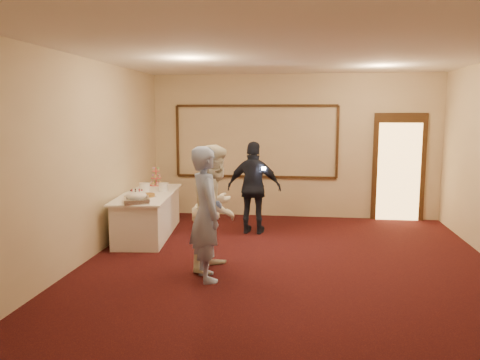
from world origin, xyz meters
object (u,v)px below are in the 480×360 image
plate_stack_a (144,187)px  tart (147,196)px  buffet_table (148,214)px  man (206,214)px  plate_stack_b (163,187)px  cupcake_stand (156,178)px  guest (254,188)px  pavlova_tray (137,197)px  woman (216,207)px

plate_stack_a → tart: (0.22, -0.52, -0.05)m
buffet_table → man: bearing=-54.3°
buffet_table → plate_stack_a: bearing=129.2°
buffet_table → plate_stack_a: (-0.10, 0.13, 0.47)m
plate_stack_b → man: bearing=-61.3°
buffet_table → man: 2.62m
cupcake_stand → guest: guest is taller
plate_stack_a → guest: (1.98, 0.27, -0.01)m
pavlova_tray → plate_stack_a: 1.01m
cupcake_stand → plate_stack_b: (0.35, -0.66, -0.06)m
cupcake_stand → plate_stack_b: size_ratio=2.11×
buffet_table → plate_stack_b: plate_stack_b is taller
tart → pavlova_tray: bearing=-91.9°
plate_stack_b → guest: 1.67m
buffet_table → tart: tart is taller
pavlova_tray → tart: pavlova_tray is taller
man → plate_stack_a: bearing=10.2°
pavlova_tray → plate_stack_b: pavlova_tray is taller
plate_stack_a → plate_stack_b: bearing=22.3°
plate_stack_a → guest: size_ratio=0.12×
plate_stack_a → man: (1.60, -2.21, 0.03)m
man → pavlova_tray: bearing=23.0°
pavlova_tray → plate_stack_b: bearing=84.4°
buffet_table → plate_stack_b: 0.57m
pavlova_tray → guest: size_ratio=0.35×
pavlova_tray → guest: guest is taller
plate_stack_a → man: man is taller
cupcake_stand → plate_stack_a: 0.79m
guest → plate_stack_a: bearing=13.0°
woman → guest: size_ratio=1.04×
cupcake_stand → man: man is taller
guest → woman: bearing=85.9°
pavlova_tray → cupcake_stand: 1.79m
pavlova_tray → plate_stack_b: size_ratio=3.24×
tart → guest: guest is taller
man → woman: 0.45m
pavlova_tray → cupcake_stand: cupcake_stand is taller
cupcake_stand → tart: cupcake_stand is taller
man → buffet_table: bearing=10.0°
buffet_table → guest: bearing=11.8°
woman → guest: woman is taller
plate_stack_b → woman: 2.31m
plate_stack_a → woman: bearing=-47.0°
tart → woman: size_ratio=0.17×
cupcake_stand → guest: (2.01, -0.52, -0.06)m
plate_stack_a → tart: size_ratio=0.65×
cupcake_stand → plate_stack_a: bearing=-88.0°
plate_stack_b → tart: bearing=-98.2°
woman → cupcake_stand: bearing=46.2°
plate_stack_b → guest: guest is taller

